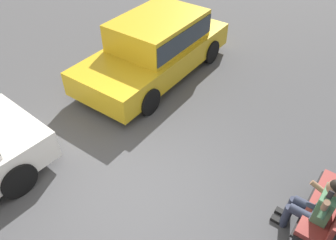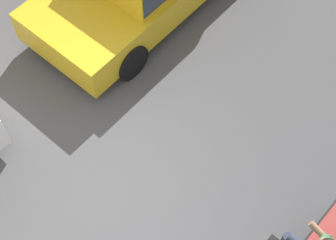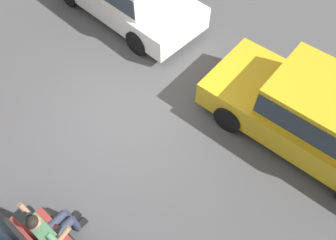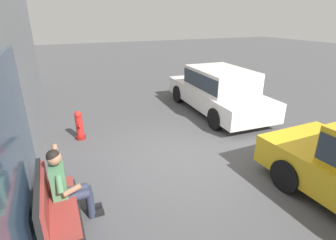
# 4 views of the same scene
# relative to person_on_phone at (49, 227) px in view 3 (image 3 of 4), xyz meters

# --- Properties ---
(ground_plane) EXTENTS (60.00, 60.00, 0.00)m
(ground_plane) POSITION_rel_person_on_phone_xyz_m (1.09, -2.68, -0.69)
(ground_plane) COLOR #4C4C4F
(person_on_phone) EXTENTS (0.73, 0.74, 1.32)m
(person_on_phone) POSITION_rel_person_on_phone_xyz_m (0.00, 0.00, 0.00)
(person_on_phone) COLOR #2D3347
(person_on_phone) RESTS_ON ground_plane
(parked_car_near) EXTENTS (4.45, 2.00, 1.50)m
(parked_car_near) POSITION_rel_person_on_phone_xyz_m (-2.28, -4.76, 0.13)
(parked_car_near) COLOR gold
(parked_car_near) RESTS_ON ground_plane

